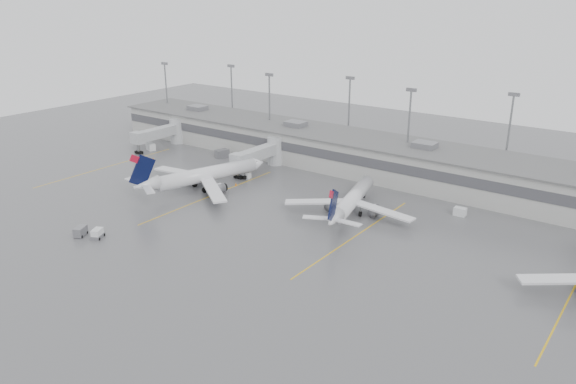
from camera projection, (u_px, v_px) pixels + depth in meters
The scene contains 17 objects.
ground at pixel (189, 258), 91.02m from camera, with size 260.00×260.00×0.00m, color #545456.
terminal at pixel (364, 154), 133.62m from camera, with size 152.00×17.00×9.45m.
light_masts at pixel (377, 118), 135.33m from camera, with size 142.40×8.00×20.60m.
jet_bridge_left at pixel (166, 132), 155.23m from camera, with size 4.00×17.20×7.00m.
jet_bridge_right at pixel (265, 153), 135.79m from camera, with size 4.00×17.20×7.00m.
stand_markings at pixel (278, 214), 109.24m from camera, with size 105.25×40.00×0.01m.
jet_mid_left at pixel (201, 175), 121.46m from camera, with size 27.79×31.62×10.53m.
jet_mid_right at pixel (351, 200), 108.05m from camera, with size 24.96×28.32×9.32m.
baggage_tug at pixel (97, 234), 98.34m from camera, with size 2.60×3.05×1.68m.
baggage_cart at pixel (80, 231), 99.13m from camera, with size 2.53×3.03×1.69m.
gse_uld_a at pixel (151, 147), 152.27m from camera, with size 2.65×1.77×1.88m, color silver.
gse_uld_b at pixel (246, 175), 129.62m from camera, with size 2.16×1.44×1.53m, color silver.
gse_uld_c at pixel (460, 212), 108.06m from camera, with size 2.27×1.52×1.61m, color silver.
gse_loader at pixel (222, 154), 145.43m from camera, with size 2.09×3.35×2.09m, color slate.
cone_a at pixel (153, 159), 143.80m from camera, with size 0.39×0.39×0.62m, color orange.
cone_b at pixel (236, 184), 124.83m from camera, with size 0.43×0.43×0.69m, color orange.
cone_c at pixel (349, 198), 116.24m from camera, with size 0.41×0.41×0.65m, color orange.
Camera 1 is at (61.38, -56.62, 41.08)m, focal length 35.00 mm.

